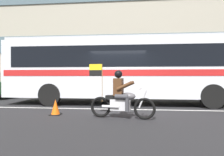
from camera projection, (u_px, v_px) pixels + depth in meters
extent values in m
plane|color=black|center=(118.00, 107.00, 8.86)|extent=(60.00, 60.00, 0.00)
cube|color=#A39E93|center=(123.00, 95.00, 13.93)|extent=(28.00, 3.80, 0.15)
cube|color=silver|center=(117.00, 109.00, 8.26)|extent=(26.60, 0.14, 0.01)
cube|color=gray|center=(125.00, 22.00, 16.18)|extent=(28.00, 0.80, 11.55)
cube|color=#4C606B|center=(124.00, 43.00, 15.76)|extent=(25.76, 0.10, 1.40)
cube|color=silver|center=(133.00, 69.00, 9.97)|extent=(12.30, 2.58, 2.70)
cube|color=black|center=(133.00, 58.00, 9.97)|extent=(11.31, 2.62, 0.96)
cube|color=red|center=(133.00, 73.00, 9.97)|extent=(12.05, 2.61, 0.28)
cube|color=#ADB1BA|center=(133.00, 41.00, 9.96)|extent=(12.05, 2.45, 0.16)
cylinder|color=black|center=(50.00, 95.00, 9.20)|extent=(1.04, 0.30, 1.04)
cylinder|color=black|center=(212.00, 96.00, 8.46)|extent=(1.04, 0.30, 1.04)
torus|color=black|center=(145.00, 109.00, 6.26)|extent=(0.70, 0.19, 0.69)
torus|color=black|center=(101.00, 107.00, 6.62)|extent=(0.70, 0.19, 0.69)
cube|color=silver|center=(121.00, 105.00, 6.45)|extent=(0.67, 0.37, 0.36)
ellipsoid|color=#59565B|center=(128.00, 96.00, 6.39)|extent=(0.52, 0.35, 0.24)
cube|color=black|center=(115.00, 97.00, 6.50)|extent=(0.59, 0.34, 0.12)
cylinder|color=silver|center=(143.00, 99.00, 6.27)|extent=(0.28, 0.10, 0.58)
cylinder|color=silver|center=(140.00, 89.00, 6.29)|extent=(0.13, 0.64, 0.04)
cylinder|color=silver|center=(110.00, 107.00, 6.37)|extent=(0.56, 0.17, 0.09)
cube|color=#4C2D19|center=(118.00, 87.00, 6.46)|extent=(0.33, 0.40, 0.56)
sphere|color=black|center=(118.00, 74.00, 6.46)|extent=(0.26, 0.26, 0.26)
cylinder|color=#38383D|center=(124.00, 96.00, 6.61)|extent=(0.44, 0.21, 0.15)
cylinder|color=#38383D|center=(129.00, 103.00, 6.56)|extent=(0.13, 0.13, 0.46)
cylinder|color=#38383D|center=(122.00, 97.00, 6.26)|extent=(0.44, 0.21, 0.15)
cylinder|color=#38383D|center=(127.00, 104.00, 6.21)|extent=(0.13, 0.13, 0.46)
cylinder|color=#4C2D19|center=(127.00, 85.00, 6.60)|extent=(0.53, 0.18, 0.32)
cylinder|color=#4C2D19|center=(125.00, 86.00, 6.21)|extent=(0.53, 0.18, 0.32)
cylinder|color=olive|center=(102.00, 83.00, 6.60)|extent=(0.02, 0.02, 1.25)
cube|color=yellow|center=(96.00, 67.00, 6.65)|extent=(0.44, 0.08, 0.20)
cube|color=black|center=(96.00, 73.00, 6.66)|extent=(0.44, 0.08, 0.20)
cylinder|color=gold|center=(98.00, 90.00, 13.30)|extent=(0.22, 0.22, 0.58)
sphere|color=gold|center=(98.00, 85.00, 13.30)|extent=(0.20, 0.20, 0.20)
cylinder|color=gold|center=(98.00, 90.00, 13.16)|extent=(0.09, 0.10, 0.09)
cone|color=#EA590F|center=(55.00, 107.00, 7.04)|extent=(0.32, 0.32, 0.55)
cube|color=black|center=(56.00, 114.00, 7.04)|extent=(0.36, 0.36, 0.03)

